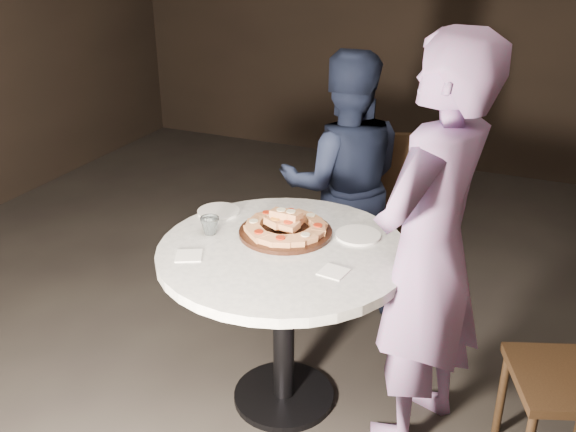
{
  "coord_description": "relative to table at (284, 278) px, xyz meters",
  "views": [
    {
      "loc": [
        1.1,
        -2.35,
        2.12
      ],
      "look_at": [
        0.09,
        -0.04,
        0.96
      ],
      "focal_mm": 40.0,
      "sensor_mm": 36.0,
      "label": 1
    }
  ],
  "objects": [
    {
      "name": "floor",
      "position": [
        -0.09,
        0.09,
        -0.67
      ],
      "size": [
        7.0,
        7.0,
        0.0
      ],
      "primitive_type": "plane",
      "color": "black",
      "rests_on": "ground"
    },
    {
      "name": "table",
      "position": [
        0.0,
        0.0,
        0.0
      ],
      "size": [
        1.44,
        1.44,
        0.83
      ],
      "rotation": [
        0.0,
        0.0,
        -0.4
      ],
      "color": "black",
      "rests_on": "ground"
    },
    {
      "name": "serving_board",
      "position": [
        -0.05,
        0.13,
        0.16
      ],
      "size": [
        0.45,
        0.45,
        0.02
      ],
      "primitive_type": "cylinder",
      "rotation": [
        0.0,
        0.0,
        0.06
      ],
      "color": "black",
      "rests_on": "table"
    },
    {
      "name": "focaccia_pile",
      "position": [
        -0.05,
        0.13,
        0.2
      ],
      "size": [
        0.38,
        0.38,
        0.1
      ],
      "rotation": [
        0.0,
        0.0,
        0.27
      ],
      "color": "#C5804C",
      "rests_on": "serving_board"
    },
    {
      "name": "plate_left",
      "position": [
        -0.44,
        0.21,
        0.16
      ],
      "size": [
        0.23,
        0.23,
        0.01
      ],
      "primitive_type": "cylinder",
      "rotation": [
        0.0,
        0.0,
        0.11
      ],
      "color": "white",
      "rests_on": "table"
    },
    {
      "name": "plate_right",
      "position": [
        0.26,
        0.23,
        0.16
      ],
      "size": [
        0.22,
        0.22,
        0.01
      ],
      "primitive_type": "cylinder",
      "rotation": [
        0.0,
        0.0,
        0.08
      ],
      "color": "white",
      "rests_on": "table"
    },
    {
      "name": "water_glass",
      "position": [
        -0.36,
        -0.01,
        0.19
      ],
      "size": [
        0.09,
        0.09,
        0.08
      ],
      "primitive_type": "imported",
      "rotation": [
        0.0,
        0.0,
        -0.02
      ],
      "color": "silver",
      "rests_on": "table"
    },
    {
      "name": "napkin_near",
      "position": [
        -0.33,
        -0.23,
        0.16
      ],
      "size": [
        0.15,
        0.15,
        0.01
      ],
      "primitive_type": "cube",
      "rotation": [
        0.0,
        0.0,
        0.47
      ],
      "color": "white",
      "rests_on": "table"
    },
    {
      "name": "napkin_far",
      "position": [
        0.27,
        -0.12,
        0.16
      ],
      "size": [
        0.12,
        0.12,
        0.01
      ],
      "primitive_type": "cube",
      "rotation": [
        0.0,
        0.0,
        -0.13
      ],
      "color": "white",
      "rests_on": "table"
    },
    {
      "name": "chair_far",
      "position": [
        -0.02,
        1.38,
        -0.11
      ],
      "size": [
        0.61,
        0.62,
        0.98
      ],
      "rotation": [
        0.0,
        0.0,
        3.54
      ],
      "color": "black",
      "rests_on": "ground"
    },
    {
      "name": "diner_navy",
      "position": [
        -0.06,
        0.97,
        0.09
      ],
      "size": [
        0.91,
        0.83,
        1.52
      ],
      "primitive_type": "imported",
      "rotation": [
        0.0,
        0.0,
        3.56
      ],
      "color": "#141B31",
      "rests_on": "ground"
    },
    {
      "name": "diner_teal",
      "position": [
        0.61,
        0.07,
        0.22
      ],
      "size": [
        0.61,
        0.76,
        1.79
      ],
      "primitive_type": "imported",
      "rotation": [
        0.0,
        0.0,
        -1.89
      ],
      "color": "slate",
      "rests_on": "ground"
    }
  ]
}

